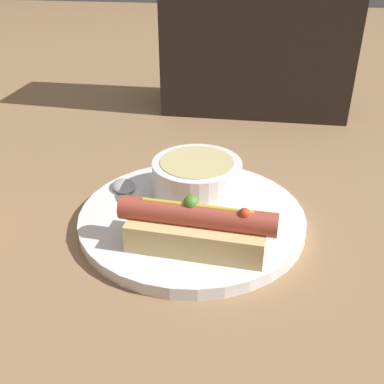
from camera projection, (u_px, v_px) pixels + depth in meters
ground_plane at (192, 222)px, 0.57m from camera, size 4.00×4.00×0.00m
dinner_plate at (192, 217)px, 0.56m from camera, size 0.28×0.28×0.02m
hot_dog at (197, 228)px, 0.49m from camera, size 0.17×0.07×0.06m
soup_bowl at (195, 178)px, 0.58m from camera, size 0.11×0.11×0.05m
spoon at (126, 192)px, 0.59m from camera, size 0.09×0.14×0.01m
seated_diner at (260, 11)px, 0.85m from camera, size 0.36×0.16×0.45m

